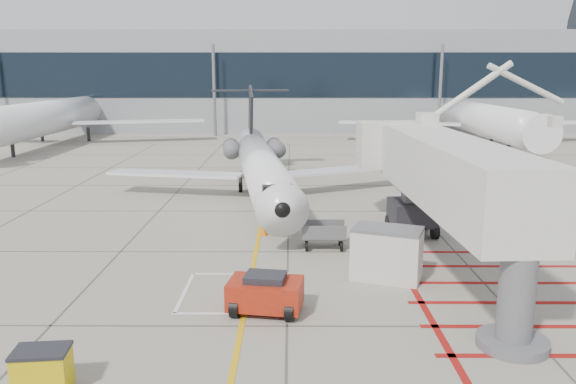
{
  "coord_description": "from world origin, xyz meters",
  "views": [
    {
      "loc": [
        0.11,
        -21.55,
        8.39
      ],
      "look_at": [
        0.0,
        6.0,
        2.5
      ],
      "focal_mm": 35.0,
      "sensor_mm": 36.0,
      "label": 1
    }
  ],
  "objects_px": {
    "jet_bridge": "(452,187)",
    "regional_jet": "(264,151)",
    "pushback_tug": "(265,292)",
    "spill_bin": "(43,370)"
  },
  "relations": [
    {
      "from": "regional_jet",
      "to": "pushback_tug",
      "type": "relative_size",
      "value": 10.56
    },
    {
      "from": "jet_bridge",
      "to": "pushback_tug",
      "type": "relative_size",
      "value": 7.34
    },
    {
      "from": "regional_jet",
      "to": "jet_bridge",
      "type": "bearing_deg",
      "value": -63.37
    },
    {
      "from": "pushback_tug",
      "to": "spill_bin",
      "type": "xyz_separation_m",
      "value": [
        -5.75,
        -5.08,
        -0.15
      ]
    },
    {
      "from": "jet_bridge",
      "to": "regional_jet",
      "type": "bearing_deg",
      "value": 121.72
    },
    {
      "from": "jet_bridge",
      "to": "pushback_tug",
      "type": "xyz_separation_m",
      "value": [
        -7.53,
        -3.89,
        -3.04
      ]
    },
    {
      "from": "regional_jet",
      "to": "pushback_tug",
      "type": "bearing_deg",
      "value": -94.85
    },
    {
      "from": "pushback_tug",
      "to": "spill_bin",
      "type": "distance_m",
      "value": 7.67
    },
    {
      "from": "regional_jet",
      "to": "jet_bridge",
      "type": "distance_m",
      "value": 14.77
    },
    {
      "from": "jet_bridge",
      "to": "pushback_tug",
      "type": "distance_m",
      "value": 9.01
    }
  ]
}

